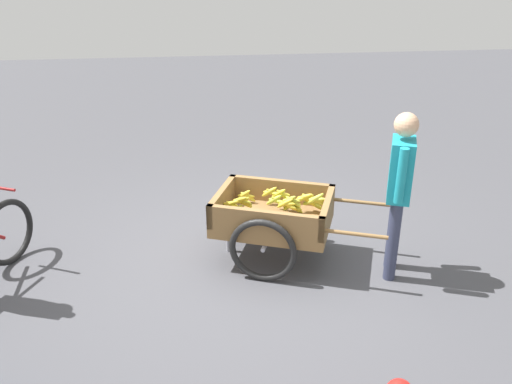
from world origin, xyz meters
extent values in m
plane|color=#47474C|center=(0.00, 0.00, 0.00)|extent=(24.00, 24.00, 0.00)
cube|color=olive|center=(-0.29, -0.08, 0.40)|extent=(1.32, 1.15, 0.10)
cube|color=olive|center=(0.19, -0.27, 0.57)|extent=(0.35, 0.77, 0.24)
cube|color=olive|center=(-0.78, 0.11, 0.57)|extent=(0.35, 0.77, 0.24)
cube|color=olive|center=(-0.16, 0.26, 0.57)|extent=(1.04, 0.46, 0.24)
cube|color=olive|center=(-0.43, -0.42, 0.57)|extent=(1.04, 0.46, 0.24)
torus|color=black|center=(-0.13, 0.33, 0.32)|extent=(0.62, 0.29, 0.64)
torus|color=black|center=(-0.46, -0.49, 0.32)|extent=(0.62, 0.29, 0.64)
cylinder|color=#9E9EA8|center=(-0.29, -0.08, 0.32)|extent=(0.36, 0.83, 0.04)
cylinder|color=olive|center=(-0.94, 0.54, 0.55)|extent=(0.52, 0.24, 0.04)
cylinder|color=olive|center=(-1.19, -0.09, 0.55)|extent=(0.52, 0.24, 0.04)
cylinder|color=#9E9EA8|center=(0.14, -0.25, 0.18)|extent=(0.04, 0.04, 0.35)
ellipsoid|color=gold|center=(-0.46, -0.10, 0.56)|extent=(0.18, 0.06, 0.14)
ellipsoid|color=gold|center=(-0.44, -0.10, 0.57)|extent=(0.17, 0.16, 0.09)
ellipsoid|color=gold|center=(-0.43, -0.10, 0.58)|extent=(0.18, 0.13, 0.08)
ellipsoid|color=gold|center=(-0.41, -0.10, 0.59)|extent=(0.18, 0.09, 0.14)
ellipsoid|color=gold|center=(-0.50, -0.12, 0.58)|extent=(0.17, 0.13, 0.13)
ellipsoid|color=gold|center=(-0.48, -0.12, 0.59)|extent=(0.19, 0.10, 0.05)
ellipsoid|color=gold|center=(-0.45, -0.13, 0.60)|extent=(0.17, 0.13, 0.14)
ellipsoid|color=gold|center=(-0.42, -0.23, 0.61)|extent=(0.17, 0.07, 0.15)
ellipsoid|color=gold|center=(-0.39, -0.23, 0.62)|extent=(0.19, 0.11, 0.05)
ellipsoid|color=gold|center=(-0.37, -0.23, 0.63)|extent=(0.17, 0.13, 0.15)
ellipsoid|color=gold|center=(-0.01, -0.08, 0.62)|extent=(0.18, 0.07, 0.14)
ellipsoid|color=gold|center=(0.00, -0.08, 0.63)|extent=(0.19, 0.09, 0.09)
ellipsoid|color=gold|center=(0.01, -0.08, 0.64)|extent=(0.18, 0.13, 0.05)
ellipsoid|color=gold|center=(0.03, -0.08, 0.65)|extent=(0.19, 0.07, 0.10)
ellipsoid|color=gold|center=(0.03, -0.07, 0.66)|extent=(0.17, 0.14, 0.13)
ellipsoid|color=gold|center=(-0.36, -0.17, 0.57)|extent=(0.18, 0.07, 0.15)
ellipsoid|color=gold|center=(-0.34, -0.17, 0.58)|extent=(0.17, 0.16, 0.05)
ellipsoid|color=gold|center=(-0.31, -0.18, 0.59)|extent=(0.17, 0.08, 0.15)
ellipsoid|color=gold|center=(-0.09, -0.44, 0.52)|extent=(0.18, 0.09, 0.13)
ellipsoid|color=gold|center=(-0.07, -0.44, 0.53)|extent=(0.19, 0.10, 0.05)
ellipsoid|color=gold|center=(-0.04, -0.45, 0.54)|extent=(0.17, 0.09, 0.15)
ellipsoid|color=gold|center=(-0.73, -0.14, 0.53)|extent=(0.18, 0.10, 0.14)
ellipsoid|color=gold|center=(-0.71, -0.14, 0.54)|extent=(0.17, 0.16, 0.09)
ellipsoid|color=gold|center=(-0.70, -0.14, 0.55)|extent=(0.19, 0.09, 0.05)
ellipsoid|color=gold|center=(-0.69, -0.14, 0.56)|extent=(0.19, 0.10, 0.09)
ellipsoid|color=gold|center=(-0.68, -0.14, 0.57)|extent=(0.18, 0.11, 0.13)
ellipsoid|color=gold|center=(-0.53, -0.14, 0.51)|extent=(0.17, 0.10, 0.15)
ellipsoid|color=gold|center=(-0.51, -0.14, 0.52)|extent=(0.17, 0.15, 0.08)
ellipsoid|color=gold|center=(-0.49, -0.14, 0.53)|extent=(0.19, 0.09, 0.09)
ellipsoid|color=gold|center=(-0.48, -0.14, 0.54)|extent=(0.18, 0.06, 0.15)
ellipsoid|color=gold|center=(-0.75, -0.03, 0.61)|extent=(0.18, 0.09, 0.13)
ellipsoid|color=gold|center=(-0.74, -0.03, 0.62)|extent=(0.19, 0.08, 0.10)
ellipsoid|color=gold|center=(-0.72, -0.02, 0.63)|extent=(0.19, 0.08, 0.05)
ellipsoid|color=gold|center=(-0.71, -0.02, 0.64)|extent=(0.18, 0.14, 0.08)
ellipsoid|color=gold|center=(-0.70, -0.02, 0.65)|extent=(0.17, 0.07, 0.15)
ellipsoid|color=gold|center=(0.09, -0.17, 0.54)|extent=(0.18, 0.10, 0.15)
ellipsoid|color=gold|center=(0.10, -0.17, 0.55)|extent=(0.19, 0.10, 0.08)
ellipsoid|color=gold|center=(0.12, -0.17, 0.56)|extent=(0.16, 0.17, 0.08)
ellipsoid|color=gold|center=(0.13, -0.17, 0.57)|extent=(0.17, 0.14, 0.13)
ellipsoid|color=gold|center=(-0.25, 0.14, 0.54)|extent=(0.18, 0.06, 0.14)
ellipsoid|color=gold|center=(-0.24, 0.14, 0.55)|extent=(0.19, 0.08, 0.09)
ellipsoid|color=gold|center=(-0.22, 0.14, 0.56)|extent=(0.19, 0.07, 0.09)
ellipsoid|color=gold|center=(-0.20, 0.14, 0.57)|extent=(0.17, 0.05, 0.14)
ellipsoid|color=gold|center=(0.03, -0.07, 0.53)|extent=(0.18, 0.06, 0.15)
ellipsoid|color=gold|center=(0.06, -0.07, 0.54)|extent=(0.18, 0.05, 0.05)
ellipsoid|color=gold|center=(0.08, -0.07, 0.55)|extent=(0.17, 0.05, 0.14)
ellipsoid|color=gold|center=(-0.34, -0.36, 0.57)|extent=(0.18, 0.08, 0.14)
ellipsoid|color=gold|center=(-0.32, -0.36, 0.58)|extent=(0.19, 0.11, 0.05)
ellipsoid|color=gold|center=(-0.30, -0.37, 0.59)|extent=(0.18, 0.07, 0.14)
ellipsoid|color=gold|center=(-0.66, -0.15, 0.58)|extent=(0.16, 0.13, 0.15)
ellipsoid|color=gold|center=(-0.64, -0.15, 0.59)|extent=(0.19, 0.08, 0.10)
ellipsoid|color=gold|center=(-0.63, -0.15, 0.60)|extent=(0.18, 0.13, 0.05)
ellipsoid|color=gold|center=(-0.62, -0.14, 0.61)|extent=(0.19, 0.06, 0.10)
ellipsoid|color=gold|center=(-0.61, -0.14, 0.62)|extent=(0.18, 0.12, 0.12)
cylinder|color=#333851|center=(-1.32, 0.45, 0.39)|extent=(0.11, 0.11, 0.78)
cylinder|color=#333851|center=(-1.40, 0.24, 0.39)|extent=(0.11, 0.11, 0.78)
cube|color=teal|center=(-1.36, 0.34, 1.06)|extent=(0.31, 0.39, 0.55)
sphere|color=tan|center=(-1.36, 0.34, 1.47)|extent=(0.21, 0.21, 0.21)
cylinder|color=teal|center=(-1.28, 0.55, 1.09)|extent=(0.08, 0.09, 0.50)
cylinder|color=teal|center=(-1.44, 0.14, 1.09)|extent=(0.08, 0.11, 0.50)
torus|color=black|center=(2.28, -0.32, 0.33)|extent=(0.33, 0.62, 0.66)
camera|label=1|loc=(0.47, 4.49, 2.79)|focal=37.09mm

